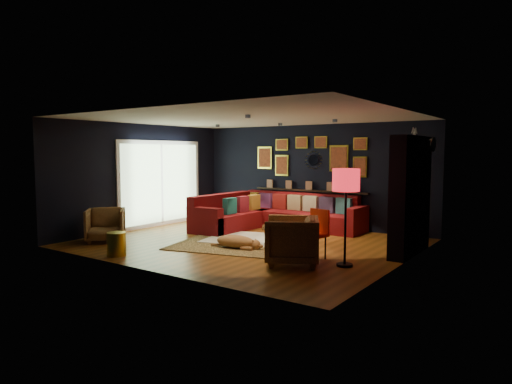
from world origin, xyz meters
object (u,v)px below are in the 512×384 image
Objects in this scene: armchair_right at (292,238)px; floor_lamp at (346,184)px; dog at (236,239)px; armchair_left at (105,223)px; gold_stool at (116,244)px; orange_chair at (316,230)px; sectional at (270,215)px; pouf at (243,219)px; coffee_table at (277,230)px.

armchair_right is 1.28m from floor_lamp.
floor_lamp reaches higher than dog.
armchair_left is 1.47m from gold_stool.
gold_stool is at bearing -135.34° from orange_chair.
sectional is 3.67m from armchair_right.
armchair_right is 1.02× the size of orange_chair.
floor_lamp is (0.80, 0.38, 0.92)m from armchair_right.
sectional is 2.09× the size of floor_lamp.
gold_stool is at bearing -95.32° from armchair_right.
gold_stool is at bearing -90.38° from pouf.
orange_chair reaches higher than sectional.
dog is (-1.55, 0.44, -0.26)m from armchair_right.
floor_lamp is (3.75, -2.16, 1.16)m from pouf.
sectional is at bearing 13.98° from armchair_left.
gold_stool is 2.25m from dog.
orange_chair is (3.09, -1.94, 0.31)m from pouf.
pouf is 0.34× the size of floor_lamp.
pouf is 2.52m from dog.
armchair_right is at bearing -154.49° from floor_lamp.
armchair_right reaches higher than pouf.
floor_lamp is (5.05, 0.98, 0.98)m from armchair_left.
armchair_left is (-1.94, -3.45, 0.07)m from sectional.
floor_lamp is 2.64m from dog.
sectional is 3.86× the size of orange_chair.
gold_stool is 0.39× the size of dog.
sectional is 6.09× the size of pouf.
armchair_left is at bearing -169.01° from floor_lamp.
armchair_right is 0.81× the size of dog.
coffee_table is 2.42m from pouf.
sectional is at bearing -170.09° from armchair_right.
floor_lamp is at bearing -35.70° from armchair_left.
armchair_right reaches higher than armchair_left.
pouf is at bearing 161.02° from orange_chair.
armchair_left reaches higher than gold_stool.
armchair_right is (2.94, -2.54, 0.24)m from pouf.
coffee_table is at bearing 38.59° from dog.
floor_lamp is (1.80, -0.72, 1.04)m from coffee_table.
armchair_left is at bearing -151.59° from orange_chair.
armchair_left is 4.55m from orange_chair.
coffee_table is 3.67m from armchair_left.
gold_stool is (-2.97, -1.31, -0.23)m from armchair_right.
armchair_left is 4.29m from armchair_right.
floor_lamp is at bearing -4.77° from orange_chair.
floor_lamp is 1.47× the size of dog.
armchair_left reaches higher than dog.
armchair_right reaches higher than sectional.
pouf is at bearing -159.92° from armchair_right.
armchair_right is 0.55× the size of floor_lamp.
orange_chair reaches higher than coffee_table.
armchair_left is 1.82× the size of gold_stool.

